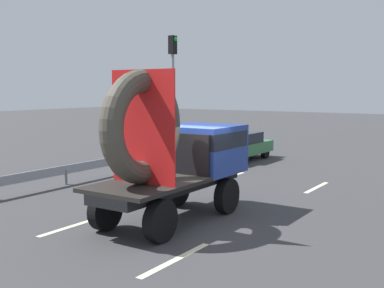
% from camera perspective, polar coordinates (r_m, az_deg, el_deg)
% --- Properties ---
extents(ground_plane, '(120.00, 120.00, 0.00)m').
position_cam_1_polar(ground_plane, '(12.74, -1.21, -9.18)').
color(ground_plane, '#38383A').
extents(flatbed_truck, '(2.02, 4.98, 3.93)m').
position_cam_1_polar(flatbed_truck, '(12.68, -1.67, -0.85)').
color(flatbed_truck, black).
rests_on(flatbed_truck, ground_plane).
extents(distant_sedan, '(1.78, 4.16, 1.36)m').
position_cam_1_polar(distant_sedan, '(23.37, 5.64, -0.17)').
color(distant_sedan, black).
rests_on(distant_sedan, ground_plane).
extents(traffic_light, '(0.42, 0.36, 6.09)m').
position_cam_1_polar(traffic_light, '(24.01, -2.30, 7.74)').
color(traffic_light, gray).
rests_on(traffic_light, ground_plane).
extents(guardrail, '(0.10, 11.66, 0.71)m').
position_cam_1_polar(guardrail, '(18.93, -11.58, -2.48)').
color(guardrail, gray).
rests_on(guardrail, ground_plane).
extents(lane_dash_left_near, '(0.16, 2.65, 0.01)m').
position_cam_1_polar(lane_dash_left_near, '(12.81, -13.27, -9.26)').
color(lane_dash_left_near, beige).
rests_on(lane_dash_left_near, ground_plane).
extents(lane_dash_left_far, '(0.16, 2.28, 0.01)m').
position_cam_1_polar(lane_dash_left_far, '(19.03, 4.55, -3.91)').
color(lane_dash_left_far, beige).
rests_on(lane_dash_left_far, ground_plane).
extents(lane_dash_right_near, '(0.16, 2.36, 0.01)m').
position_cam_1_polar(lane_dash_right_near, '(10.00, -1.94, -13.63)').
color(lane_dash_right_near, beige).
rests_on(lane_dash_right_near, ground_plane).
extents(lane_dash_right_far, '(0.16, 2.20, 0.01)m').
position_cam_1_polar(lane_dash_right_far, '(17.48, 14.68, -5.05)').
color(lane_dash_right_far, beige).
rests_on(lane_dash_right_far, ground_plane).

